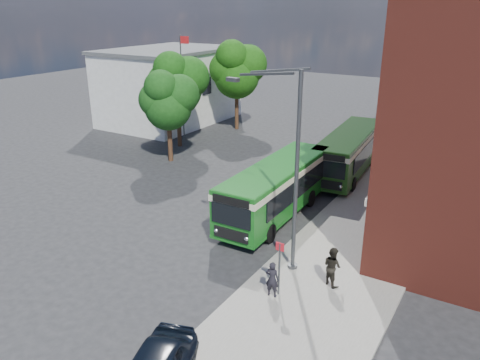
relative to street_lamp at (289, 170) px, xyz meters
The scene contains 14 objects.
ground 7.10m from the street_lamp, 157.54° to the left, with size 120.00×120.00×0.00m, color #252527.
pavement 11.27m from the street_lamp, 77.80° to the left, with size 6.00×48.00×0.15m, color gray.
kerb_line 11.12m from the street_lamp, 95.07° to the left, with size 0.12×48.00×0.01m, color beige.
white_building 30.38m from the street_lamp, 138.79° to the left, with size 9.40×13.40×7.30m.
flagpole 22.89m from the street_lamp, 139.05° to the left, with size 0.95×0.10×9.00m.
street_lamp is the anchor object (origin of this frame).
bus_stop_sign 4.02m from the street_lamp, 70.87° to the right, with size 0.35×0.08×2.52m.
bus_front 6.50m from the street_lamp, 121.07° to the left, with size 2.75×10.16×3.02m.
bus_rear 14.32m from the street_lamp, 97.53° to the left, with size 3.37×10.68×3.02m.
pedestrian_a 4.61m from the street_lamp, 76.58° to the right, with size 0.57×0.38×1.56m, color black.
pedestrian_b 4.46m from the street_lamp, ahead, with size 0.85×0.66×1.74m, color black.
tree_left 17.35m from the street_lamp, 146.46° to the left, with size 4.16×3.95×7.02m.
tree_mid 21.02m from the street_lamp, 141.21° to the left, with size 4.71×4.48×7.95m.
tree_right 25.72m from the street_lamp, 126.45° to the left, with size 5.00×4.75×8.44m.
Camera 1 is at (12.74, -19.06, 11.36)m, focal length 35.00 mm.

